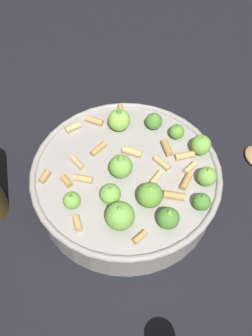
% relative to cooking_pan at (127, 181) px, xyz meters
% --- Properties ---
extents(ground_plane, '(2.40, 2.40, 0.00)m').
position_rel_cooking_pan_xyz_m(ground_plane, '(0.00, -0.00, -0.04)').
color(ground_plane, black).
extents(cooking_pan, '(0.32, 0.32, 0.12)m').
position_rel_cooking_pan_xyz_m(cooking_pan, '(0.00, 0.00, 0.00)').
color(cooking_pan, '#9E9993').
rests_on(cooking_pan, ground).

